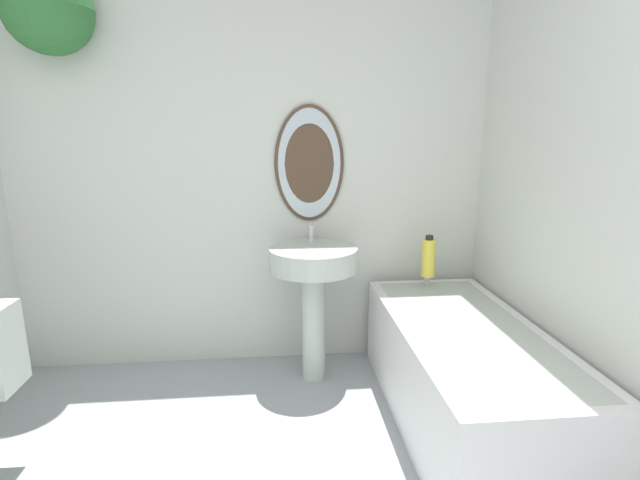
{
  "coord_description": "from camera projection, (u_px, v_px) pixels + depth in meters",
  "views": [
    {
      "loc": [
        0.13,
        -0.22,
        1.37
      ],
      "look_at": [
        0.3,
        1.52,
        0.96
      ],
      "focal_mm": 26.0,
      "sensor_mm": 36.0,
      "label": 1
    }
  ],
  "objects": [
    {
      "name": "pedestal_sink",
      "position": [
        313.0,
        278.0,
        2.52
      ],
      "size": [
        0.48,
        0.48,
        0.87
      ],
      "color": "#B2BCB2",
      "rests_on": "ground_plane"
    },
    {
      "name": "shampoo_bottle",
      "position": [
        428.0,
        257.0,
        2.62
      ],
      "size": [
        0.08,
        0.08,
        0.24
      ],
      "color": "gold",
      "rests_on": "bathtub"
    },
    {
      "name": "bathtub",
      "position": [
        465.0,
        372.0,
        2.2
      ],
      "size": [
        0.65,
        1.41,
        0.57
      ],
      "color": "silver",
      "rests_on": "ground_plane"
    },
    {
      "name": "wall_back",
      "position": [
        224.0,
        141.0,
        2.59
      ],
      "size": [
        2.82,
        0.43,
        2.4
      ],
      "color": "silver",
      "rests_on": "ground_plane"
    }
  ]
}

